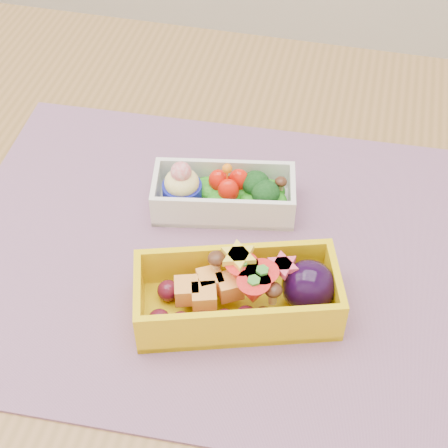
% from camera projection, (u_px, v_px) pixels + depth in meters
% --- Properties ---
extents(table, '(1.20, 0.80, 0.75)m').
position_uv_depth(table, '(201.00, 307.00, 0.76)').
color(table, brown).
rests_on(table, ground).
extents(placemat, '(0.54, 0.42, 0.00)m').
position_uv_depth(placemat, '(215.00, 253.00, 0.68)').
color(placemat, '#855B74').
rests_on(placemat, table).
extents(bento_white, '(0.15, 0.09, 0.06)m').
position_uv_depth(bento_white, '(223.00, 193.00, 0.71)').
color(bento_white, silver).
rests_on(bento_white, placemat).
extents(bento_yellow, '(0.20, 0.13, 0.06)m').
position_uv_depth(bento_yellow, '(242.00, 293.00, 0.61)').
color(bento_yellow, yellow).
rests_on(bento_yellow, placemat).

